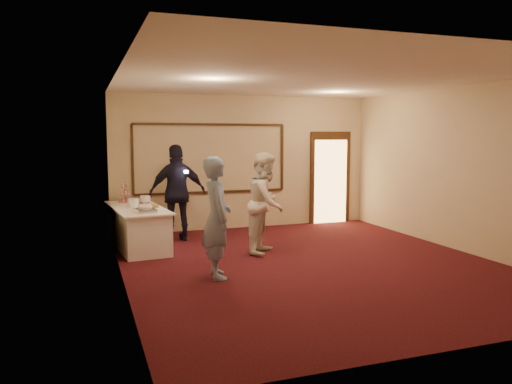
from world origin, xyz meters
The scene contains 14 objects.
floor centered at (0.00, 0.00, 0.00)m, with size 7.00×7.00×0.00m, color black.
room_walls centered at (0.00, 0.00, 2.03)m, with size 6.04×7.04×3.02m.
wall_molding centered at (-0.80, 3.47, 1.60)m, with size 3.45×0.04×1.55m.
doorway centered at (2.15, 3.45, 1.08)m, with size 1.05×0.07×2.20m.
buffet_table centered at (-2.56, 2.20, 0.39)m, with size 1.11×2.34×0.77m.
pavlova_tray centered at (-2.50, 1.47, 0.84)m, with size 0.39×0.48×0.17m.
cupcake_stand centered at (-2.71, 2.99, 0.91)m, with size 0.27×0.27×0.40m.
plate_stack_a centered at (-2.62, 2.22, 0.85)m, with size 0.20×0.20×0.16m.
plate_stack_b centered at (-2.36, 2.52, 0.86)m, with size 0.20×0.20×0.17m.
tart centered at (-2.31, 1.95, 0.79)m, with size 0.26×0.26×0.05m.
man centered at (-1.66, -0.25, 0.90)m, with size 0.66×0.43×1.80m, color #86A1CE.
woman centered at (-0.42, 1.00, 0.90)m, with size 0.88×0.68×1.80m, color white.
guest centered at (-1.73, 2.55, 0.97)m, with size 1.13×0.47×1.93m, color black.
camera_flash centered at (-1.60, 2.27, 1.41)m, with size 0.07×0.04×0.05m, color white.
Camera 1 is at (-3.50, -7.30, 2.10)m, focal length 35.00 mm.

